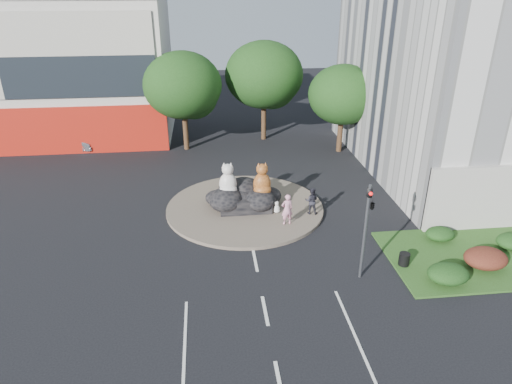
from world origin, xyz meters
TOP-DOWN VIEW (x-y plane):
  - ground at (0.00, 0.00)m, footprint 120.00×120.00m
  - roundabout_island at (0.00, 10.00)m, footprint 10.00×10.00m
  - rock_plinth at (0.00, 10.00)m, footprint 3.20×2.60m
  - shophouse_block at (-18.00, 27.91)m, footprint 25.20×12.30m
  - grass_verge at (12.00, 3.00)m, footprint 10.00×6.00m
  - tree_left at (-3.93, 22.06)m, footprint 6.46×6.46m
  - tree_mid at (3.07, 24.06)m, footprint 6.84×6.84m
  - tree_right at (9.07, 20.06)m, footprint 5.70×5.70m
  - hedge_near_green at (9.00, 1.00)m, footprint 2.00×1.60m
  - hedge_red at (11.50, 2.00)m, footprint 2.20×1.76m
  - hedge_back_green at (10.50, 4.80)m, footprint 1.60×1.28m
  - traffic_light at (5.10, 2.00)m, footprint 0.44×1.24m
  - street_lamp at (12.82, 8.00)m, footprint 2.34×0.22m
  - cat_white at (-1.04, 10.07)m, footprint 1.36×1.21m
  - cat_tabby at (1.08, 9.85)m, footprint 1.27×1.11m
  - kitten_calico at (-1.29, 9.03)m, footprint 0.61×0.56m
  - kitten_white at (1.89, 8.96)m, footprint 0.56×0.52m
  - pedestrian_pink at (2.26, 7.42)m, footprint 0.78×0.59m
  - pedestrian_dark at (4.00, 8.58)m, footprint 0.97×0.85m
  - parked_car at (-14.03, 22.88)m, footprint 4.74×2.47m
  - litter_bin at (7.50, 2.62)m, footprint 0.61×0.61m

SIDE VIEW (x-z plane):
  - ground at x=0.00m, z-range 0.00..0.00m
  - grass_verge at x=12.00m, z-range 0.00..0.12m
  - roundabout_island at x=0.00m, z-range 0.00..0.20m
  - litter_bin at x=7.50m, z-range 0.12..0.78m
  - hedge_back_green at x=10.50m, z-range 0.12..0.84m
  - hedge_near_green at x=9.00m, z-range 0.12..1.02m
  - kitten_white at x=1.89m, z-range 0.20..0.97m
  - hedge_red at x=11.50m, z-range 0.12..1.11m
  - kitten_calico at x=-1.29m, z-range 0.20..1.06m
  - rock_plinth at x=0.00m, z-range 0.20..1.10m
  - parked_car at x=-14.03m, z-range 0.00..1.49m
  - pedestrian_dark at x=4.00m, z-range 0.20..1.90m
  - pedestrian_pink at x=2.26m, z-range 0.20..2.12m
  - cat_white at x=-1.04m, z-range 1.10..3.22m
  - cat_tabby at x=1.08m, z-range 1.10..3.22m
  - traffic_light at x=5.10m, z-range 1.12..6.12m
  - street_lamp at x=12.82m, z-range 0.52..8.58m
  - tree_right at x=9.07m, z-range 0.98..8.28m
  - tree_left at x=-3.93m, z-range 1.11..9.38m
  - tree_mid at x=3.07m, z-range 1.18..9.94m
  - shophouse_block at x=-18.00m, z-range -2.52..14.88m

